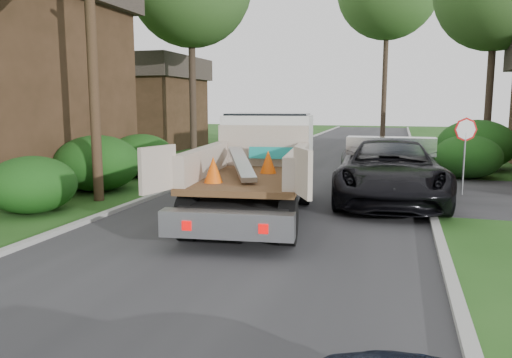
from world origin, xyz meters
The scene contains 14 objects.
ground centered at (0.00, 0.00, 0.00)m, with size 120.00×120.00×0.00m, color #1D4714.
road centered at (0.00, 10.00, 0.00)m, with size 8.00×90.00×0.02m, color #28282B.
curb_left centered at (-4.10, 10.00, 0.06)m, with size 0.20×90.00×0.12m, color #9E9E99.
curb_right centered at (4.10, 10.00, 0.06)m, with size 0.20×90.00×0.12m, color #9E9E99.
stop_sign centered at (5.20, 9.00, 1.78)m, with size 0.71×0.32×2.48m.
utility_pole centered at (-5.48, 4.98, 5.17)m, with size 2.42×1.25×10.00m.
house_left_far centered at (-13.50, 22.00, 3.05)m, with size 7.56×7.56×6.00m.
hedge_left_a centered at (-6.20, 3.00, 0.77)m, with size 2.34×2.34×1.53m, color #0E3D11.
hedge_left_b centered at (-6.50, 6.50, 0.94)m, with size 2.86×2.86×1.87m, color #0E3D11.
hedge_left_c centered at (-6.80, 10.00, 0.85)m, with size 2.60×2.60×1.70m, color #0E3D11.
hedge_right_a centered at (5.80, 13.00, 0.85)m, with size 2.60×2.60×1.70m, color #0E3D11.
hedge_right_b centered at (6.50, 16.00, 1.10)m, with size 3.38×3.38×2.21m, color #0E3D11.
flatbed_truck centered at (-0.38, 5.07, 1.43)m, with size 3.62×7.21×2.63m.
black_pickup centered at (2.95, 7.34, 0.93)m, with size 3.08×6.69×1.86m, color black.
Camera 1 is at (3.19, -7.97, 2.91)m, focal length 35.00 mm.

